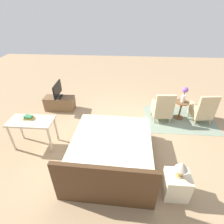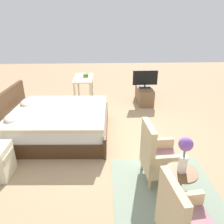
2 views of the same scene
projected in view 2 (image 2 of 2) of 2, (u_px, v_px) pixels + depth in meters
The scene contains 11 objects.
ground_plane at pixel (107, 139), 4.50m from camera, with size 16.00×16.00×0.00m, color #A38460.
floor_rug at pixel (170, 206), 2.90m from camera, with size 2.10×1.50×0.01m.
bed at pixel (55, 122), 4.52m from camera, with size 1.84×2.12×0.96m.
armchair_by_window_left at pixel (185, 224), 2.21m from camera, with size 0.60×0.60×0.92m.
armchair_by_window_right at pixel (158, 157), 3.27m from camera, with size 0.58×0.58×0.92m.
side_table at pixel (179, 185), 2.76m from camera, with size 0.40×0.40×0.57m.
flower_vase at pixel (185, 151), 2.56m from camera, with size 0.17×0.17×0.48m.
tv_stand at pixel (144, 95), 6.35m from camera, with size 0.96×0.40×0.45m.
tv_flatscreen at pixel (145, 79), 6.16m from camera, with size 0.21×0.70×0.49m.
vanity_desk at pixel (84, 81), 6.15m from camera, with size 1.04×0.52×0.76m.
book_stack at pixel (86, 75), 6.16m from camera, with size 0.24×0.16×0.08m.
Camera 2 is at (-3.90, 0.04, 2.31)m, focal length 35.00 mm.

